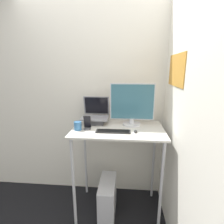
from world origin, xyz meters
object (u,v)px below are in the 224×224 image
Objects in this scene: mouse at (136,131)px; keyboard at (113,131)px; cell_phone at (87,125)px; computer_tower at (108,198)px; monitor at (132,106)px; laptop at (95,117)px.

keyboard is at bearing -179.40° from mouse.
cell_phone is (-0.28, 0.06, 0.04)m from keyboard.
cell_phone reaches higher than computer_tower.
mouse reaches higher than keyboard.
mouse is at bearing 0.60° from keyboard.
monitor is 0.38m from keyboard.
monitor reaches higher than laptop.
cell_phone is 0.34× the size of computer_tower.
monitor reaches higher than keyboard.
laptop is at bearing 129.04° from keyboard.
keyboard is 0.29m from cell_phone.
keyboard is 6.31× the size of mouse.
keyboard is at bearing -31.48° from computer_tower.
computer_tower is at bearing -5.41° from cell_phone.
monitor is 1.11m from computer_tower.
mouse is at bearing -81.99° from monitor.
cell_phone is (-0.04, -0.23, -0.03)m from laptop.
keyboard is at bearing -127.60° from monitor.
monitor reaches higher than mouse.
cell_phone is at bearing 174.59° from computer_tower.
keyboard is 2.38× the size of cell_phone.
cell_phone is at bearing 173.33° from mouse.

